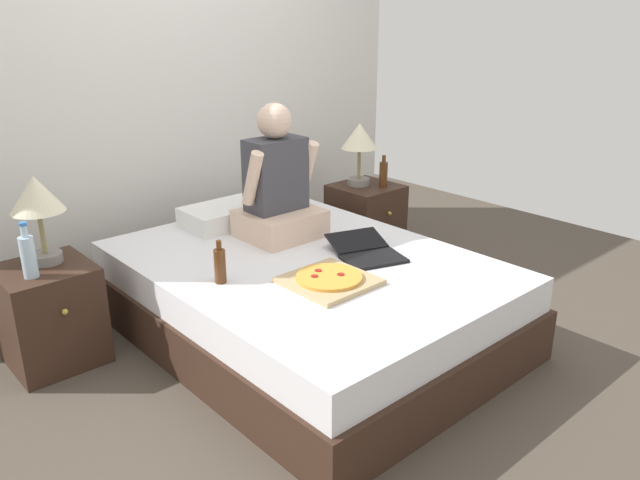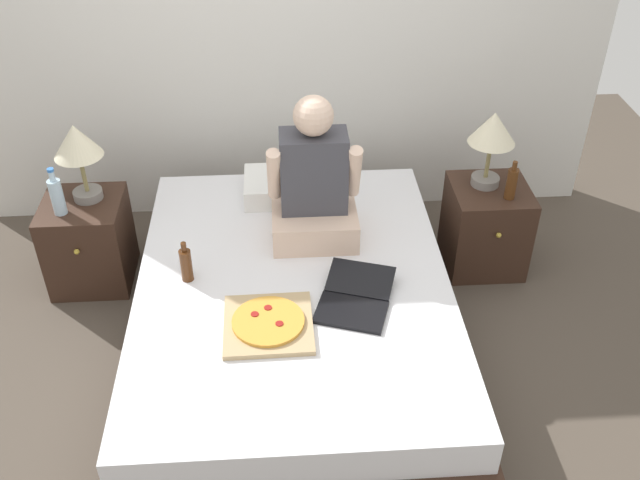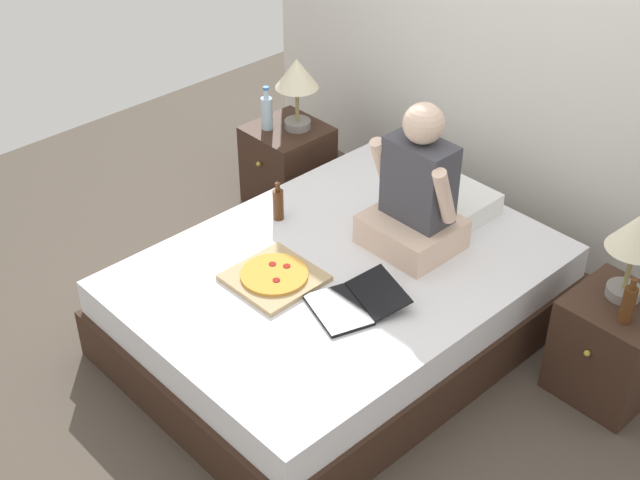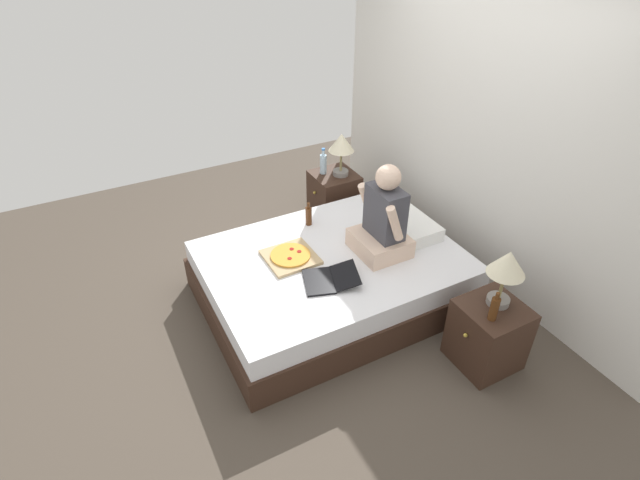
# 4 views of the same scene
# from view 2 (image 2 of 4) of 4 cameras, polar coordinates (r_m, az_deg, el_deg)

# --- Properties ---
(ground_plane) EXTENTS (5.94, 5.94, 0.00)m
(ground_plane) POSITION_cam_2_polar(r_m,az_deg,el_deg) (3.80, -1.98, -8.63)
(ground_plane) COLOR #4C4238
(wall_back) EXTENTS (3.94, 0.12, 2.50)m
(wall_back) POSITION_cam_2_polar(r_m,az_deg,el_deg) (4.35, -3.07, 17.03)
(wall_back) COLOR silver
(wall_back) RESTS_ON ground
(bed) EXTENTS (1.57, 2.12, 0.46)m
(bed) POSITION_cam_2_polar(r_m,az_deg,el_deg) (3.64, -2.05, -6.10)
(bed) COLOR #382319
(bed) RESTS_ON ground
(nightstand_left) EXTENTS (0.44, 0.47, 0.52)m
(nightstand_left) POSITION_cam_2_polar(r_m,az_deg,el_deg) (4.28, -18.00, -0.13)
(nightstand_left) COLOR #382319
(nightstand_left) RESTS_ON ground
(lamp_on_left_nightstand) EXTENTS (0.26, 0.26, 0.45)m
(lamp_on_left_nightstand) POSITION_cam_2_polar(r_m,az_deg,el_deg) (4.01, -18.85, 7.11)
(lamp_on_left_nightstand) COLOR gray
(lamp_on_left_nightstand) RESTS_ON nightstand_left
(water_bottle) EXTENTS (0.07, 0.07, 0.28)m
(water_bottle) POSITION_cam_2_polar(r_m,az_deg,el_deg) (4.03, -20.31, 3.36)
(water_bottle) COLOR silver
(water_bottle) RESTS_ON nightstand_left
(nightstand_right) EXTENTS (0.44, 0.47, 0.52)m
(nightstand_right) POSITION_cam_2_polar(r_m,az_deg,el_deg) (4.31, 13.10, 1.07)
(nightstand_right) COLOR #382319
(nightstand_right) RESTS_ON ground
(lamp_on_right_nightstand) EXTENTS (0.26, 0.26, 0.45)m
(lamp_on_right_nightstand) POSITION_cam_2_polar(r_m,az_deg,el_deg) (4.04, 13.64, 8.30)
(lamp_on_right_nightstand) COLOR gray
(lamp_on_right_nightstand) RESTS_ON nightstand_right
(beer_bottle) EXTENTS (0.06, 0.06, 0.23)m
(beer_bottle) POSITION_cam_2_polar(r_m,az_deg,el_deg) (4.06, 15.08, 4.42)
(beer_bottle) COLOR #512D14
(beer_bottle) RESTS_ON nightstand_right
(pillow) EXTENTS (0.52, 0.34, 0.12)m
(pillow) POSITION_cam_2_polar(r_m,az_deg,el_deg) (4.09, -2.40, 4.34)
(pillow) COLOR white
(pillow) RESTS_ON bed
(person_seated) EXTENTS (0.47, 0.40, 0.78)m
(person_seated) POSITION_cam_2_polar(r_m,az_deg,el_deg) (3.65, -0.49, 4.27)
(person_seated) COLOR beige
(person_seated) RESTS_ON bed
(laptop) EXTENTS (0.43, 0.49, 0.07)m
(laptop) POSITION_cam_2_polar(r_m,az_deg,el_deg) (3.34, 2.76, -4.90)
(laptop) COLOR black
(laptop) RESTS_ON bed
(pizza_box) EXTENTS (0.41, 0.41, 0.05)m
(pizza_box) POSITION_cam_2_polar(r_m,az_deg,el_deg) (3.24, -4.16, -6.67)
(pizza_box) COLOR tan
(pizza_box) RESTS_ON bed
(beer_bottle_on_bed) EXTENTS (0.06, 0.06, 0.22)m
(beer_bottle_on_bed) POSITION_cam_2_polar(r_m,az_deg,el_deg) (3.50, -10.66, -1.93)
(beer_bottle_on_bed) COLOR #4C2811
(beer_bottle_on_bed) RESTS_ON bed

